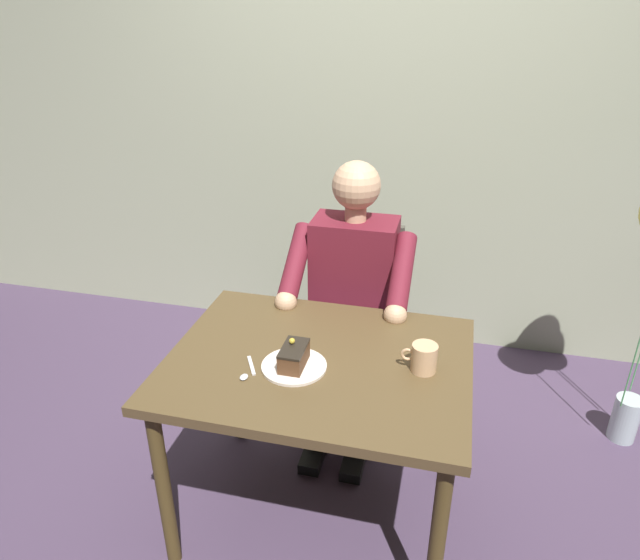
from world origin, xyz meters
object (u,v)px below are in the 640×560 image
dining_table (319,379)px  dessert_spoon (247,372)px  seated_person (350,301)px  cake_slice (294,356)px  chair (356,313)px  coffee_cup (424,357)px

dining_table → dessert_spoon: dessert_spoon is taller
seated_person → cake_slice: 0.64m
cake_slice → dessert_spoon: 0.16m
dining_table → chair: chair is taller
dining_table → dessert_spoon: size_ratio=7.42×
seated_person → coffee_cup: (-0.35, 0.54, 0.12)m
seated_person → coffee_cup: seated_person is taller
chair → coffee_cup: (-0.35, 0.71, 0.27)m
seated_person → coffee_cup: bearing=123.1°
coffee_cup → dessert_spoon: coffee_cup is taller
chair → seated_person: 0.23m
chair → cake_slice: 0.85m
chair → cake_slice: chair is taller
dining_table → cake_slice: size_ratio=7.56×
dining_table → coffee_cup: (-0.35, -0.02, 0.14)m
dining_table → seated_person: bearing=-90.0°
cake_slice → coffee_cup: cake_slice is taller
chair → cake_slice: size_ratio=6.66×
coffee_cup → dessert_spoon: size_ratio=0.87×
dining_table → dessert_spoon: 0.27m
coffee_cup → dessert_spoon: bearing=15.4°
seated_person → dessert_spoon: bearing=73.3°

